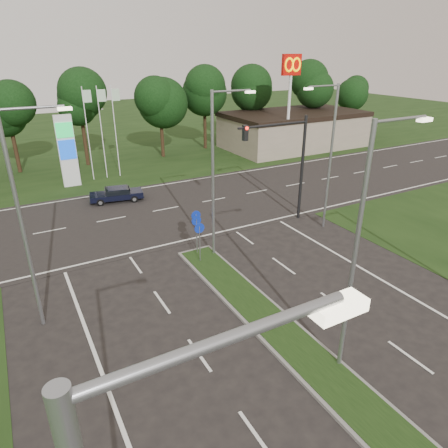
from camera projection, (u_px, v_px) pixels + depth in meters
verge_far at (74, 137)px, 53.74m from camera, size 160.00×50.00×0.02m
cross_road at (153, 212)px, 28.90m from camera, size 160.00×12.00×0.02m
median_kerb at (364, 412)px, 12.86m from camera, size 2.00×26.00×0.12m
commercial_building at (293, 130)px, 47.48m from camera, size 16.00×9.00×4.00m
streetlight_median_near at (361, 242)px, 12.89m from camera, size 2.53×0.22×9.00m
streetlight_median_far at (216, 168)px, 20.90m from camera, size 2.53×0.22×9.00m
streetlight_left_far at (25, 213)px, 15.17m from camera, size 2.53×0.22×9.00m
streetlight_right_far at (329, 151)px, 24.36m from camera, size 2.53×0.22×9.00m
traffic_signal at (287, 154)px, 25.42m from camera, size 5.10×0.42×7.00m
median_signs at (197, 228)px, 22.13m from camera, size 1.16×1.76×2.38m
gas_pylon at (70, 149)px, 33.19m from camera, size 5.80×1.26×8.00m
mcdonalds_sign at (291, 80)px, 40.07m from camera, size 2.20×0.47×10.40m
treeline_far at (93, 94)px, 38.97m from camera, size 6.00×6.00×9.90m
navy_sedan at (117, 194)px, 30.69m from camera, size 4.15×2.32×1.08m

